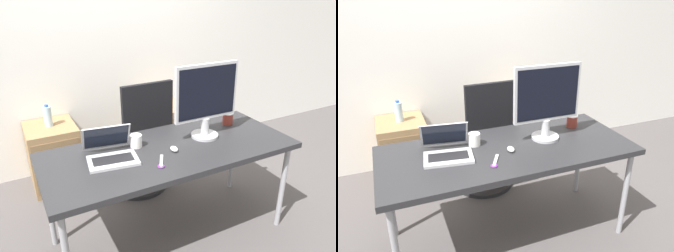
# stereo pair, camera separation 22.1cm
# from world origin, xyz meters

# --- Properties ---
(ground_plane) EXTENTS (14.00, 14.00, 0.00)m
(ground_plane) POSITION_xyz_m (0.00, 0.00, 0.00)
(ground_plane) COLOR #514C4C
(wall_back) EXTENTS (10.00, 0.05, 2.60)m
(wall_back) POSITION_xyz_m (0.00, 1.41, 1.30)
(wall_back) COLOR white
(wall_back) RESTS_ON ground_plane
(desk) EXTENTS (1.73, 0.73, 0.74)m
(desk) POSITION_xyz_m (0.00, 0.00, 0.69)
(desk) COLOR #28282B
(desk) RESTS_ON ground_plane
(office_chair) EXTENTS (0.56, 0.56, 1.07)m
(office_chair) POSITION_xyz_m (0.05, 0.68, 0.40)
(office_chair) COLOR #232326
(office_chair) RESTS_ON ground_plane
(cabinet_left) EXTENTS (0.44, 0.48, 0.60)m
(cabinet_left) POSITION_xyz_m (-0.63, 1.14, 0.30)
(cabinet_left) COLOR #99754C
(cabinet_left) RESTS_ON ground_plane
(cabinet_right) EXTENTS (0.44, 0.48, 0.60)m
(cabinet_right) POSITION_xyz_m (0.55, 1.14, 0.30)
(cabinet_right) COLOR #99754C
(cabinet_right) RESTS_ON ground_plane
(water_bottle) EXTENTS (0.07, 0.07, 0.20)m
(water_bottle) POSITION_xyz_m (-0.63, 1.14, 0.69)
(water_bottle) COLOR silver
(water_bottle) RESTS_ON cabinet_left
(laptop_center) EXTENTS (0.34, 0.34, 0.20)m
(laptop_center) POSITION_xyz_m (-0.41, 0.05, 0.78)
(laptop_center) COLOR silver
(laptop_center) RESTS_ON desk
(monitor) EXTENTS (0.50, 0.20, 0.54)m
(monitor) POSITION_xyz_m (0.31, 0.05, 1.03)
(monitor) COLOR #B7B7BC
(monitor) RESTS_ON desk
(mouse) EXTENTS (0.05, 0.07, 0.03)m
(mouse) POSITION_xyz_m (0.00, -0.05, 0.76)
(mouse) COLOR silver
(mouse) RESTS_ON desk
(coffee_cup_white) EXTENTS (0.08, 0.08, 0.09)m
(coffee_cup_white) POSITION_xyz_m (-0.20, 0.13, 0.78)
(coffee_cup_white) COLOR white
(coffee_cup_white) RESTS_ON desk
(coffee_cup_brown) EXTENTS (0.09, 0.09, 0.10)m
(coffee_cup_brown) POSITION_xyz_m (0.61, 0.16, 0.79)
(coffee_cup_brown) COLOR maroon
(coffee_cup_brown) RESTS_ON desk
(scissors) EXTENTS (0.11, 0.16, 0.01)m
(scissors) POSITION_xyz_m (-0.15, -0.16, 0.75)
(scissors) COLOR #B2B2B7
(scissors) RESTS_ON desk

